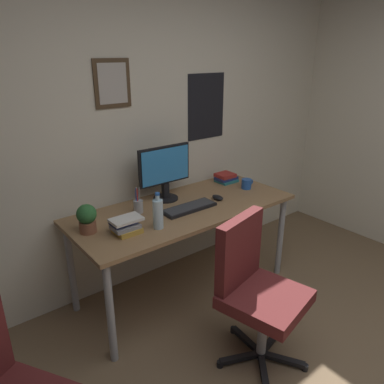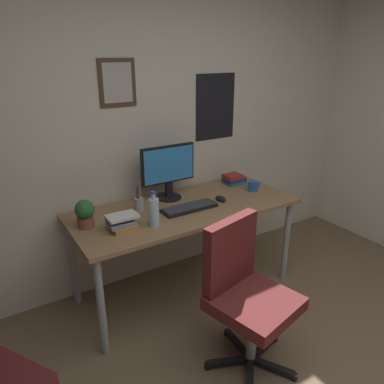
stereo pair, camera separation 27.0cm
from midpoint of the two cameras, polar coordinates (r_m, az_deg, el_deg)
wall_back at (r=3.04m, az=-3.29°, el=10.07°), size 4.40×0.10×2.60m
desk at (r=2.86m, az=1.63°, el=-3.64°), size 1.74×0.75×0.76m
office_chair at (r=2.35m, az=11.49°, el=-14.50°), size 0.58×0.58×0.95m
monitor at (r=2.91m, az=-1.04°, el=3.40°), size 0.46×0.20×0.43m
keyboard at (r=2.78m, az=2.38°, el=-2.49°), size 0.43×0.15×0.03m
computer_mouse at (r=2.95m, az=7.06°, el=-1.07°), size 0.06×0.11×0.04m
water_bottle at (r=2.48m, az=-2.79°, el=-3.15°), size 0.07×0.07×0.25m
coffee_mug_near at (r=3.20m, az=11.82°, el=0.89°), size 0.12×0.08×0.09m
potted_plant at (r=2.53m, az=-13.32°, el=-3.22°), size 0.13×0.13×0.20m
pen_cup at (r=2.76m, az=-5.44°, el=-1.82°), size 0.07×0.07×0.20m
book_stack_left at (r=2.48m, az=-7.74°, el=-4.72°), size 0.20×0.15×0.10m
book_stack_right at (r=3.36m, az=8.77°, el=1.95°), size 0.19×0.16×0.08m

